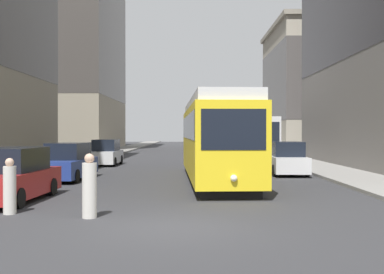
% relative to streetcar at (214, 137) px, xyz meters
% --- Properties ---
extents(ground_plane, '(200.00, 200.00, 0.00)m').
position_rel_streetcar_xyz_m(ground_plane, '(-1.52, -11.00, -2.10)').
color(ground_plane, '#303033').
extents(sidewalk_left, '(3.28, 120.00, 0.15)m').
position_rel_streetcar_xyz_m(sidewalk_left, '(-10.13, 29.00, -2.03)').
color(sidewalk_left, gray).
rests_on(sidewalk_left, ground).
extents(sidewalk_right, '(3.28, 120.00, 0.15)m').
position_rel_streetcar_xyz_m(sidewalk_right, '(7.09, 29.00, -2.03)').
color(sidewalk_right, gray).
rests_on(sidewalk_right, ground).
extents(streetcar, '(3.24, 13.79, 3.89)m').
position_rel_streetcar_xyz_m(streetcar, '(0.00, 0.00, 0.00)').
color(streetcar, black).
rests_on(streetcar, ground).
extents(transit_bus, '(2.76, 12.73, 3.45)m').
position_rel_streetcar_xyz_m(transit_bus, '(3.80, 16.46, -0.15)').
color(transit_bus, black).
rests_on(transit_bus, ground).
extents(parked_car_left_near, '(2.04, 4.91, 1.82)m').
position_rel_streetcar_xyz_m(parked_car_left_near, '(-7.19, -6.62, -1.26)').
color(parked_car_left_near, black).
rests_on(parked_car_left_near, ground).
extents(parked_car_left_mid, '(1.93, 4.29, 1.82)m').
position_rel_streetcar_xyz_m(parked_car_left_mid, '(-7.19, 10.59, -1.26)').
color(parked_car_left_mid, black).
rests_on(parked_car_left_mid, ground).
extents(parked_car_right_far, '(1.99, 4.60, 1.82)m').
position_rel_streetcar_xyz_m(parked_car_right_far, '(4.15, 3.40, -1.26)').
color(parked_car_right_far, black).
rests_on(parked_car_right_far, ground).
extents(parked_car_left_far, '(2.06, 4.86, 1.82)m').
position_rel_streetcar_xyz_m(parked_car_left_far, '(-7.19, 0.47, -1.26)').
color(parked_car_left_far, black).
rests_on(parked_car_left_far, ground).
extents(pedestrian_crossing_near, '(0.40, 0.40, 1.77)m').
position_rel_streetcar_xyz_m(pedestrian_crossing_near, '(-3.90, -9.74, -1.28)').
color(pedestrian_crossing_near, beige).
rests_on(pedestrian_crossing_near, ground).
extents(pedestrian_crossing_far, '(0.36, 0.36, 1.61)m').
position_rel_streetcar_xyz_m(pedestrian_crossing_far, '(-6.32, -9.14, -1.35)').
color(pedestrian_crossing_far, beige).
rests_on(pedestrian_crossing_far, ground).
extents(building_left_midblock, '(11.12, 22.01, 27.75)m').
position_rel_streetcar_xyz_m(building_left_midblock, '(-17.03, 41.72, 12.20)').
color(building_left_midblock, gray).
rests_on(building_left_midblock, ground).
extents(building_right_corner, '(12.77, 16.67, 15.07)m').
position_rel_streetcar_xyz_m(building_right_corner, '(14.82, 34.19, 5.62)').
color(building_right_corner, '#B2A893').
rests_on(building_right_corner, ground).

